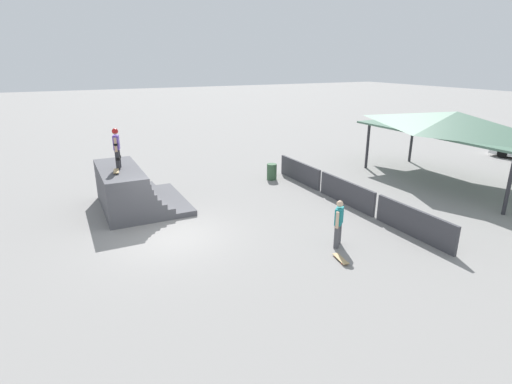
{
  "coord_description": "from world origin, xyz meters",
  "views": [
    {
      "loc": [
        13.27,
        -3.13,
        6.11
      ],
      "look_at": [
        -0.48,
        3.72,
        1.0
      ],
      "focal_mm": 28.0,
      "sensor_mm": 36.0,
      "label": 1
    }
  ],
  "objects_px": {
    "skater_on_deck": "(117,146)",
    "skateboard_on_ground": "(341,259)",
    "trash_bin": "(272,172)",
    "bystander_walking": "(339,221)",
    "skateboard_on_deck": "(116,171)"
  },
  "relations": [
    {
      "from": "skater_on_deck",
      "to": "skateboard_on_ground",
      "type": "distance_m",
      "value": 9.99
    },
    {
      "from": "skateboard_on_ground",
      "to": "skater_on_deck",
      "type": "bearing_deg",
      "value": -135.18
    },
    {
      "from": "trash_bin",
      "to": "skater_on_deck",
      "type": "bearing_deg",
      "value": -82.01
    },
    {
      "from": "bystander_walking",
      "to": "skateboard_on_ground",
      "type": "relative_size",
      "value": 2.02
    },
    {
      "from": "bystander_walking",
      "to": "trash_bin",
      "type": "distance_m",
      "value": 8.28
    },
    {
      "from": "skateboard_on_deck",
      "to": "trash_bin",
      "type": "xyz_separation_m",
      "value": [
        -1.76,
        8.06,
        -1.45
      ]
    },
    {
      "from": "skateboard_on_deck",
      "to": "bystander_walking",
      "type": "bearing_deg",
      "value": 52.71
    },
    {
      "from": "skater_on_deck",
      "to": "trash_bin",
      "type": "relative_size",
      "value": 1.96
    },
    {
      "from": "skater_on_deck",
      "to": "bystander_walking",
      "type": "bearing_deg",
      "value": 54.92
    },
    {
      "from": "bystander_walking",
      "to": "trash_bin",
      "type": "xyz_separation_m",
      "value": [
        -8.06,
        1.82,
        -0.49
      ]
    },
    {
      "from": "skater_on_deck",
      "to": "trash_bin",
      "type": "height_order",
      "value": "skater_on_deck"
    },
    {
      "from": "bystander_walking",
      "to": "skateboard_on_ground",
      "type": "distance_m",
      "value": 1.4
    },
    {
      "from": "trash_bin",
      "to": "skateboard_on_deck",
      "type": "bearing_deg",
      "value": -77.66
    },
    {
      "from": "skater_on_deck",
      "to": "skateboard_on_ground",
      "type": "relative_size",
      "value": 2.04
    },
    {
      "from": "skateboard_on_ground",
      "to": "trash_bin",
      "type": "distance_m",
      "value": 9.33
    }
  ]
}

